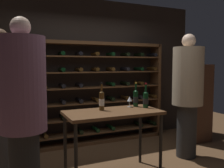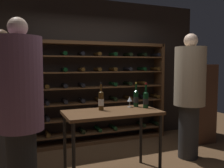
{
  "view_description": "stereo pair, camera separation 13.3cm",
  "coord_description": "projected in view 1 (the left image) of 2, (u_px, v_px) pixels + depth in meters",
  "views": [
    {
      "loc": [
        -1.52,
        -2.99,
        1.54
      ],
      "look_at": [
        -0.1,
        0.18,
        1.26
      ],
      "focal_mm": 38.74,
      "sensor_mm": 36.0,
      "label": 1
    },
    {
      "loc": [
        -1.39,
        -3.04,
        1.54
      ],
      "look_at": [
        -0.1,
        0.18,
        1.26
      ],
      "focal_mm": 38.74,
      "sensor_mm": 36.0,
      "label": 2
    }
  ],
  "objects": [
    {
      "name": "back_wall",
      "position": [
        87.0,
        71.0,
        4.83
      ],
      "size": [
        4.83,
        0.1,
        2.82
      ],
      "primitive_type": "cube",
      "color": "black",
      "rests_on": "ground"
    },
    {
      "name": "wine_rack",
      "position": [
        95.0,
        93.0,
        4.72
      ],
      "size": [
        2.86,
        0.32,
        1.96
      ],
      "color": "brown",
      "rests_on": "ground"
    },
    {
      "name": "tasting_table",
      "position": [
        113.0,
        118.0,
        3.25
      ],
      "size": [
        1.28,
        0.64,
        0.91
      ],
      "color": "brown",
      "rests_on": "ground"
    },
    {
      "name": "person_guest_khaki",
      "position": [
        23.0,
        107.0,
        2.41
      ],
      "size": [
        0.47,
        0.46,
        2.0
      ],
      "rotation": [
        0.0,
        0.0,
        1.77
      ],
      "color": "black",
      "rests_on": "ground"
    },
    {
      "name": "person_host_in_suit",
      "position": [
        188.0,
        90.0,
        3.96
      ],
      "size": [
        0.5,
        0.5,
        2.03
      ],
      "rotation": [
        0.0,
        0.0,
        0.97
      ],
      "color": "#2A2A2A",
      "rests_on": "ground"
    },
    {
      "name": "person_bystander_red_print",
      "position": [
        2.0,
        97.0,
        3.19
      ],
      "size": [
        0.44,
        0.44,
        2.0
      ],
      "rotation": [
        0.0,
        0.0,
        -0.32
      ],
      "color": "#303030",
      "rests_on": "ground"
    },
    {
      "name": "display_cabinet",
      "position": [
        198.0,
        103.0,
        4.83
      ],
      "size": [
        0.44,
        0.36,
        1.54
      ],
      "primitive_type": "cube",
      "color": "#4C2D1E",
      "rests_on": "ground"
    },
    {
      "name": "wine_bottle_red_label",
      "position": [
        136.0,
        98.0,
        3.58
      ],
      "size": [
        0.07,
        0.07,
        0.36
      ],
      "color": "black",
      "rests_on": "tasting_table"
    },
    {
      "name": "wine_bottle_green_slim",
      "position": [
        102.0,
        100.0,
        3.29
      ],
      "size": [
        0.07,
        0.07,
        0.38
      ],
      "color": "#4C3314",
      "rests_on": "tasting_table"
    },
    {
      "name": "wine_bottle_amber_reserve",
      "position": [
        146.0,
        99.0,
        3.48
      ],
      "size": [
        0.08,
        0.08,
        0.36
      ],
      "color": "black",
      "rests_on": "tasting_table"
    },
    {
      "name": "wine_glass_stemmed_center",
      "position": [
        130.0,
        99.0,
        3.54
      ],
      "size": [
        0.07,
        0.07,
        0.16
      ],
      "color": "silver",
      "rests_on": "tasting_table"
    }
  ]
}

